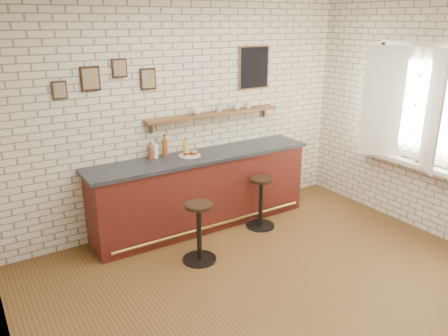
{
  "coord_description": "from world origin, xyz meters",
  "views": [
    {
      "loc": [
        -2.6,
        -3.07,
        2.68
      ],
      "look_at": [
        -0.08,
        0.9,
        1.08
      ],
      "focal_mm": 35.0,
      "sensor_mm": 36.0,
      "label": 1
    }
  ],
  "objects_px": {
    "shelf_cup_b": "(219,109)",
    "shelf_cup_c": "(237,107)",
    "bitters_bottle_brown": "(151,152)",
    "sandwich_plate": "(190,155)",
    "bar_counter": "(202,190)",
    "bitters_bottle_amber": "(165,148)",
    "bar_stool_left": "(199,230)",
    "bitters_bottle_white": "(156,151)",
    "book_lower": "(419,163)",
    "shelf_cup_d": "(249,105)",
    "condiment_bottle_yellow": "(186,147)",
    "bar_stool_right": "(261,201)",
    "ciabatta_sandwich": "(190,153)",
    "shelf_cup_a": "(197,111)",
    "book_upper": "(421,162)"
  },
  "relations": [
    {
      "from": "bitters_bottle_brown",
      "to": "bitters_bottle_white",
      "type": "xyz_separation_m",
      "value": [
        0.07,
        -0.0,
        0.01
      ]
    },
    {
      "from": "sandwich_plate",
      "to": "bitters_bottle_white",
      "type": "bearing_deg",
      "value": 159.23
    },
    {
      "from": "bitters_bottle_amber",
      "to": "bar_stool_left",
      "type": "relative_size",
      "value": 0.41
    },
    {
      "from": "shelf_cup_c",
      "to": "shelf_cup_d",
      "type": "relative_size",
      "value": 1.21
    },
    {
      "from": "ciabatta_sandwich",
      "to": "shelf_cup_a",
      "type": "bearing_deg",
      "value": 39.29
    },
    {
      "from": "bitters_bottle_brown",
      "to": "bar_counter",
      "type": "bearing_deg",
      "value": -16.65
    },
    {
      "from": "shelf_cup_b",
      "to": "shelf_cup_d",
      "type": "distance_m",
      "value": 0.49
    },
    {
      "from": "shelf_cup_b",
      "to": "book_lower",
      "type": "relative_size",
      "value": 0.49
    },
    {
      "from": "bitters_bottle_brown",
      "to": "shelf_cup_c",
      "type": "bearing_deg",
      "value": 0.5
    },
    {
      "from": "shelf_cup_c",
      "to": "book_upper",
      "type": "height_order",
      "value": "shelf_cup_c"
    },
    {
      "from": "bar_stool_left",
      "to": "book_lower",
      "type": "relative_size",
      "value": 3.61
    },
    {
      "from": "bitters_bottle_brown",
      "to": "bitters_bottle_white",
      "type": "height_order",
      "value": "bitters_bottle_white"
    },
    {
      "from": "shelf_cup_b",
      "to": "shelf_cup_c",
      "type": "relative_size",
      "value": 0.84
    },
    {
      "from": "sandwich_plate",
      "to": "book_upper",
      "type": "height_order",
      "value": "sandwich_plate"
    },
    {
      "from": "shelf_cup_c",
      "to": "bitters_bottle_amber",
      "type": "bearing_deg",
      "value": 123.46
    },
    {
      "from": "condiment_bottle_yellow",
      "to": "book_lower",
      "type": "height_order",
      "value": "condiment_bottle_yellow"
    },
    {
      "from": "bar_stool_left",
      "to": "bar_stool_right",
      "type": "bearing_deg",
      "value": 16.26
    },
    {
      "from": "ciabatta_sandwich",
      "to": "book_lower",
      "type": "bearing_deg",
      "value": -33.95
    },
    {
      "from": "bitters_bottle_amber",
      "to": "shelf_cup_d",
      "type": "xyz_separation_m",
      "value": [
        1.32,
        0.01,
        0.42
      ]
    },
    {
      "from": "shelf_cup_d",
      "to": "book_lower",
      "type": "relative_size",
      "value": 0.48
    },
    {
      "from": "bar_counter",
      "to": "sandwich_plate",
      "type": "relative_size",
      "value": 11.07
    },
    {
      "from": "bitters_bottle_white",
      "to": "book_lower",
      "type": "height_order",
      "value": "bitters_bottle_white"
    },
    {
      "from": "bar_counter",
      "to": "book_lower",
      "type": "height_order",
      "value": "bar_counter"
    },
    {
      "from": "bitters_bottle_brown",
      "to": "bar_stool_right",
      "type": "bearing_deg",
      "value": -27.28
    },
    {
      "from": "bitters_bottle_brown",
      "to": "bar_stool_left",
      "type": "xyz_separation_m",
      "value": [
        0.13,
        -0.99,
        -0.71
      ]
    },
    {
      "from": "bitters_bottle_amber",
      "to": "book_lower",
      "type": "bearing_deg",
      "value": -33.4
    },
    {
      "from": "shelf_cup_b",
      "to": "bitters_bottle_amber",
      "type": "bearing_deg",
      "value": 115.35
    },
    {
      "from": "ciabatta_sandwich",
      "to": "bar_stool_right",
      "type": "distance_m",
      "value": 1.15
    },
    {
      "from": "bitters_bottle_amber",
      "to": "shelf_cup_d",
      "type": "distance_m",
      "value": 1.39
    },
    {
      "from": "bitters_bottle_amber",
      "to": "shelf_cup_a",
      "type": "bearing_deg",
      "value": 1.35
    },
    {
      "from": "sandwich_plate",
      "to": "shelf_cup_b",
      "type": "distance_m",
      "value": 0.78
    },
    {
      "from": "bitters_bottle_white",
      "to": "bar_stool_left",
      "type": "distance_m",
      "value": 1.23
    },
    {
      "from": "bitters_bottle_white",
      "to": "bitters_bottle_amber",
      "type": "xyz_separation_m",
      "value": [
        0.13,
        0.0,
        0.02
      ]
    },
    {
      "from": "bar_stool_left",
      "to": "book_lower",
      "type": "height_order",
      "value": "book_lower"
    },
    {
      "from": "bar_stool_right",
      "to": "shelf_cup_d",
      "type": "relative_size",
      "value": 7.4
    },
    {
      "from": "bitters_bottle_amber",
      "to": "book_lower",
      "type": "relative_size",
      "value": 1.47
    },
    {
      "from": "ciabatta_sandwich",
      "to": "bar_stool_left",
      "type": "bearing_deg",
      "value": -112.75
    },
    {
      "from": "ciabatta_sandwich",
      "to": "book_lower",
      "type": "height_order",
      "value": "ciabatta_sandwich"
    },
    {
      "from": "bitters_bottle_brown",
      "to": "sandwich_plate",
      "type": "bearing_deg",
      "value": -17.99
    },
    {
      "from": "shelf_cup_a",
      "to": "book_upper",
      "type": "bearing_deg",
      "value": -63.0
    },
    {
      "from": "bitters_bottle_amber",
      "to": "bar_counter",
      "type": "bearing_deg",
      "value": -23.55
    },
    {
      "from": "bitters_bottle_amber",
      "to": "book_upper",
      "type": "relative_size",
      "value": 1.28
    },
    {
      "from": "ciabatta_sandwich",
      "to": "condiment_bottle_yellow",
      "type": "xyz_separation_m",
      "value": [
        0.02,
        0.15,
        0.04
      ]
    },
    {
      "from": "condiment_bottle_yellow",
      "to": "bitters_bottle_amber",
      "type": "bearing_deg",
      "value": -180.0
    },
    {
      "from": "bitters_bottle_brown",
      "to": "shelf_cup_b",
      "type": "distance_m",
      "value": 1.12
    },
    {
      "from": "bar_counter",
      "to": "shelf_cup_a",
      "type": "xyz_separation_m",
      "value": [
        0.05,
        0.2,
        1.05
      ]
    },
    {
      "from": "bar_stool_right",
      "to": "shelf_cup_a",
      "type": "height_order",
      "value": "shelf_cup_a"
    },
    {
      "from": "sandwich_plate",
      "to": "book_lower",
      "type": "relative_size",
      "value": 1.41
    },
    {
      "from": "bitters_bottle_white",
      "to": "shelf_cup_b",
      "type": "xyz_separation_m",
      "value": [
        0.96,
        0.01,
        0.44
      ]
    },
    {
      "from": "bar_stool_left",
      "to": "ciabatta_sandwich",
      "type": "bearing_deg",
      "value": 67.25
    }
  ]
}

